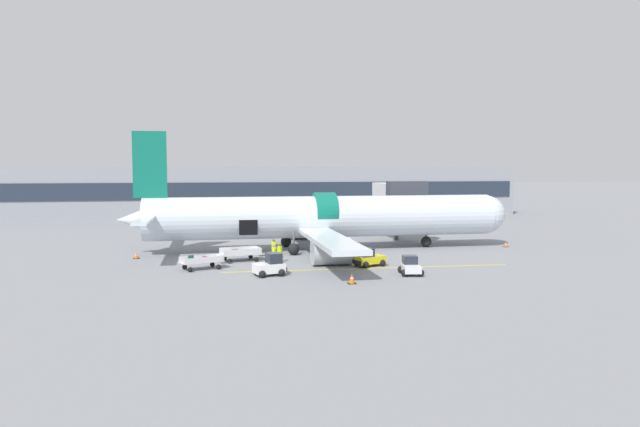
{
  "coord_description": "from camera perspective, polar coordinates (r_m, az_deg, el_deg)",
  "views": [
    {
      "loc": [
        -8.31,
        -50.59,
        8.08
      ],
      "look_at": [
        1.88,
        2.42,
        3.76
      ],
      "focal_mm": 32.0,
      "sensor_mm": 36.0,
      "label": 1
    }
  ],
  "objects": [
    {
      "name": "baggage_cart_queued",
      "position": [
        46.58,
        -11.7,
        -4.81
      ],
      "size": [
        4.21,
        2.51,
        1.16
      ],
      "color": "silver",
      "rests_on": "ground_plane"
    },
    {
      "name": "terminal_strip",
      "position": [
        94.85,
        -5.85,
        2.15
      ],
      "size": [
        86.27,
        8.55,
        8.2
      ],
      "color": "gray",
      "rests_on": "ground_plane"
    },
    {
      "name": "safety_cone_tail",
      "position": [
        53.63,
        -17.9,
        -4.02
      ],
      "size": [
        0.55,
        0.55,
        0.58
      ],
      "color": "black",
      "rests_on": "ground_plane"
    },
    {
      "name": "safety_cone_wingtip",
      "position": [
        47.83,
        2.88,
        -4.74
      ],
      "size": [
        0.52,
        0.52,
        0.73
      ],
      "color": "black",
      "rests_on": "ground_plane"
    },
    {
      "name": "ground_crew_loader_a",
      "position": [
        49.16,
        -4.05,
        -3.89
      ],
      "size": [
        0.54,
        0.5,
        1.61
      ],
      "color": "#1E2338",
      "rests_on": "ground_plane"
    },
    {
      "name": "jet_bridge_stub",
      "position": [
        63.55,
        7.86,
        1.52
      ],
      "size": [
        4.16,
        8.43,
        6.68
      ],
      "color": "#4C4C51",
      "rests_on": "ground_plane"
    },
    {
      "name": "baggage_tug_mid",
      "position": [
        43.97,
        9.04,
        -5.29
      ],
      "size": [
        1.97,
        2.49,
        1.41
      ],
      "color": "silver",
      "rests_on": "ground_plane"
    },
    {
      "name": "apron_marking_line",
      "position": [
        46.3,
        4.9,
        -5.48
      ],
      "size": [
        23.54,
        1.04,
        0.01
      ],
      "color": "yellow",
      "rests_on": "ground_plane"
    },
    {
      "name": "safety_cone_engine_left",
      "position": [
        40.17,
        3.21,
        -6.55
      ],
      "size": [
        0.59,
        0.59,
        0.71
      ],
      "color": "black",
      "rests_on": "ground_plane"
    },
    {
      "name": "baggage_tug_lead",
      "position": [
        43.16,
        -5.0,
        -5.28
      ],
      "size": [
        2.58,
        2.2,
        1.7
      ],
      "color": "white",
      "rests_on": "ground_plane"
    },
    {
      "name": "ground_crew_loader_b",
      "position": [
        47.81,
        -4.61,
        -4.06
      ],
      "size": [
        0.4,
        0.59,
        1.73
      ],
      "color": "#1E2338",
      "rests_on": "ground_plane"
    },
    {
      "name": "airplane",
      "position": [
        55.96,
        -0.05,
        -0.44
      ],
      "size": [
        38.65,
        33.87,
        11.47
      ],
      "color": "silver",
      "rests_on": "ground_plane"
    },
    {
      "name": "ground_plane",
      "position": [
        51.9,
        -1.54,
        -4.38
      ],
      "size": [
        500.0,
        500.0,
        0.0
      ],
      "primitive_type": "plane",
      "color": "gray"
    },
    {
      "name": "baggage_cart_loading",
      "position": [
        50.15,
        -7.88,
        -4.06
      ],
      "size": [
        4.37,
        2.59,
        1.15
      ],
      "color": "silver",
      "rests_on": "ground_plane"
    },
    {
      "name": "baggage_tug_rear",
      "position": [
        47.18,
        4.87,
        -4.51
      ],
      "size": [
        2.88,
        2.28,
        1.53
      ],
      "color": "yellow",
      "rests_on": "ground_plane"
    },
    {
      "name": "safety_cone_nose",
      "position": [
        61.53,
        18.09,
        -2.95
      ],
      "size": [
        0.48,
        0.48,
        0.56
      ],
      "color": "black",
      "rests_on": "ground_plane"
    },
    {
      "name": "ground_crew_driver",
      "position": [
        50.63,
        -4.64,
        -3.52
      ],
      "size": [
        0.54,
        0.63,
        1.83
      ],
      "color": "black",
      "rests_on": "ground_plane"
    }
  ]
}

